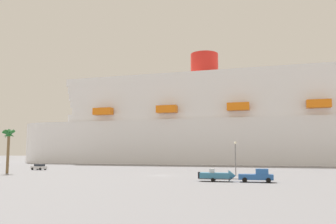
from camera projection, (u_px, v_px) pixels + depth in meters
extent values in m
plane|color=gray|center=(189.00, 169.00, 104.71)|extent=(600.00, 600.00, 0.00)
cube|color=white|center=(278.00, 142.00, 142.65)|extent=(197.51, 42.26, 17.70)
cylinder|color=white|center=(63.00, 144.00, 170.82)|extent=(34.38, 34.38, 17.70)
cube|color=white|center=(277.00, 116.00, 143.80)|extent=(173.87, 38.50, 3.18)
cube|color=white|center=(267.00, 108.00, 145.28)|extent=(162.57, 37.05, 3.18)
cube|color=white|center=(257.00, 101.00, 146.76)|extent=(157.22, 35.98, 3.18)
cube|color=white|center=(247.00, 94.00, 148.23)|extent=(151.40, 35.14, 3.18)
cube|color=white|center=(237.00, 87.00, 149.71)|extent=(144.89, 34.53, 3.18)
cube|color=white|center=(227.00, 80.00, 151.19)|extent=(139.13, 33.71, 3.18)
cylinder|color=red|center=(204.00, 66.00, 154.74)|extent=(12.38, 12.38, 10.25)
cube|color=orange|center=(103.00, 111.00, 147.52)|extent=(8.14, 3.58, 2.80)
cube|color=orange|center=(167.00, 109.00, 139.63)|extent=(8.14, 3.58, 2.80)
cube|color=orange|center=(238.00, 107.00, 131.74)|extent=(8.14, 3.58, 2.80)
cube|color=orange|center=(319.00, 104.00, 123.86)|extent=(8.14, 3.58, 2.80)
cube|color=#2659A5|center=(256.00, 177.00, 59.36)|extent=(5.64, 2.10, 0.90)
cube|color=#2659A5|center=(262.00, 172.00, 59.23)|extent=(2.05, 1.88, 0.90)
cube|color=#26333F|center=(266.00, 172.00, 59.07)|extent=(0.13, 1.68, 0.63)
cylinder|color=black|center=(268.00, 179.00, 59.84)|extent=(0.80, 0.29, 0.80)
cylinder|color=black|center=(268.00, 180.00, 57.90)|extent=(0.80, 0.29, 0.80)
cylinder|color=black|center=(245.00, 179.00, 60.68)|extent=(0.80, 0.29, 0.80)
cylinder|color=black|center=(245.00, 180.00, 58.74)|extent=(0.80, 0.29, 0.80)
cube|color=#595960|center=(215.00, 179.00, 60.82)|extent=(5.55, 1.98, 0.16)
cube|color=#595960|center=(234.00, 179.00, 60.09)|extent=(1.81, 0.15, 0.10)
cylinder|color=black|center=(214.00, 179.00, 61.87)|extent=(0.64, 0.23, 0.64)
cylinder|color=black|center=(213.00, 180.00, 59.85)|extent=(0.64, 0.23, 0.64)
cube|color=teal|center=(215.00, 175.00, 60.88)|extent=(5.05, 2.18, 0.90)
cone|color=teal|center=(232.00, 176.00, 60.23)|extent=(1.23, 1.90, 1.88)
cube|color=silver|center=(212.00, 171.00, 61.08)|extent=(0.82, 1.01, 0.70)
cube|color=black|center=(199.00, 175.00, 61.48)|extent=(0.37, 0.51, 1.10)
cylinder|color=brown|center=(8.00, 154.00, 84.17)|extent=(0.63, 0.63, 9.06)
cone|color=#287233|center=(10.00, 134.00, 84.53)|extent=(1.07, 2.69, 2.13)
cone|color=#287233|center=(11.00, 134.00, 84.80)|extent=(2.02, 2.66, 1.96)
cone|color=#287233|center=(10.00, 134.00, 85.04)|extent=(2.76, 1.27, 2.02)
cone|color=#287233|center=(9.00, 134.00, 85.06)|extent=(2.75, 1.94, 1.78)
cone|color=#287233|center=(8.00, 134.00, 84.93)|extent=(1.78, 2.82, 1.66)
cone|color=#287233|center=(7.00, 134.00, 84.65)|extent=(1.47, 2.75, 2.03)
cone|color=#287233|center=(7.00, 134.00, 84.39)|extent=(2.54, 1.85, 2.28)
cone|color=#287233|center=(8.00, 134.00, 84.28)|extent=(2.79, 1.53, 1.92)
cone|color=#287233|center=(9.00, 134.00, 84.36)|extent=(2.17, 2.41, 2.24)
sphere|color=#287233|center=(9.00, 134.00, 84.67)|extent=(1.10, 1.10, 1.10)
cylinder|color=slate|center=(236.00, 160.00, 76.66)|extent=(0.20, 0.20, 6.63)
sphere|color=#F9F2CC|center=(235.00, 143.00, 77.06)|extent=(0.56, 0.56, 0.56)
cube|color=silver|center=(39.00, 167.00, 99.28)|extent=(4.52, 2.63, 0.70)
cube|color=#1E232D|center=(40.00, 165.00, 99.26)|extent=(2.64, 2.12, 0.55)
cylinder|color=black|center=(32.00, 169.00, 98.93)|extent=(0.69, 0.33, 0.66)
cylinder|color=black|center=(38.00, 168.00, 100.68)|extent=(0.69, 0.33, 0.66)
cylinder|color=black|center=(40.00, 169.00, 97.80)|extent=(0.69, 0.33, 0.66)
cylinder|color=black|center=(45.00, 169.00, 99.55)|extent=(0.69, 0.33, 0.66)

